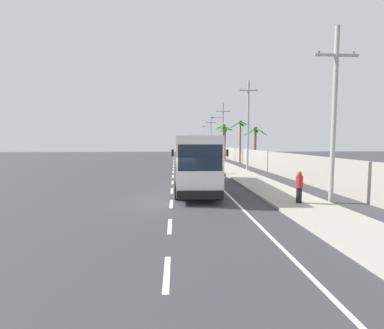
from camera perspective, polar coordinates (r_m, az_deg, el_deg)
The scene contains 15 objects.
ground_plane at distance 15.28m, azimuth -4.27°, elevation -7.87°, with size 160.00×160.00×0.00m, color #3A3A3F.
sidewalk_kerb at distance 25.97m, azimuth 11.24°, elevation -2.61°, with size 3.20×90.00×0.14m, color #A8A399.
lane_markings at distance 29.69m, azimuth 0.42°, elevation -1.76°, with size 3.69×71.00×0.01m.
boundary_wall at distance 30.80m, azimuth 16.23°, elevation 0.40°, with size 0.24×60.00×2.27m, color #9E998E.
coach_bus_foreground at distance 19.90m, azimuth 0.87°, elevation 0.97°, with size 3.22×11.55×3.91m.
motorcycle_beside_bus at distance 28.34m, azimuth 5.10°, elevation -0.75°, with size 0.56×1.96×1.61m.
pedestrian_near_kerb at distance 15.53m, azimuth 21.09°, elevation -4.20°, with size 0.36×0.36×1.65m.
utility_pole_nearest at distance 16.89m, azimuth 27.08°, elevation 9.46°, with size 2.36×0.24×9.35m.
utility_pole_mid at distance 32.04m, azimuth 11.38°, elevation 8.00°, with size 2.08×0.24×10.06m.
utility_pole_far at distance 48.05m, azimuth 6.26°, elevation 6.92°, with size 3.18×0.24×9.84m.
utility_pole_distant at distance 64.26m, azimuth 3.83°, elevation 6.03°, with size 3.14×0.24×9.16m.
palm_nearest at distance 54.85m, azimuth 6.77°, elevation 5.57°, with size 2.88×2.78×6.19m.
palm_second at distance 38.57m, azimuth 12.80°, elevation 4.99°, with size 3.21×3.49×5.36m.
palm_third at distance 44.54m, azimuth 6.50°, elevation 6.18°, with size 2.90×2.68×6.12m.
palm_fourth at distance 43.27m, azimuth 9.87°, elevation 6.44°, with size 3.22×3.35×6.59m.
Camera 1 is at (0.22, -14.92, 3.30)m, focal length 26.07 mm.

